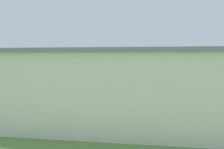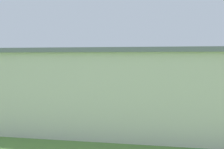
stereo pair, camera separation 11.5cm
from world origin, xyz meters
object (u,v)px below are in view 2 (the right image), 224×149
object	(u,v)px
person_crossing_taxiway	(201,90)
person_by_parked_cars	(115,87)
biplane	(103,68)
car_silver	(30,90)
hangar	(126,84)
windsock	(93,58)
person_watching_takeoff	(89,86)

from	to	relation	value
person_crossing_taxiway	person_by_parked_cars	bearing A→B (deg)	-4.80
biplane	car_silver	xyz separation A→B (m)	(8.23, 19.51, -3.04)
hangar	person_crossing_taxiway	bearing A→B (deg)	-121.59
car_silver	person_crossing_taxiway	xyz separation A→B (m)	(-28.35, -4.25, 0.08)
person_by_parked_cars	car_silver	bearing A→B (deg)	21.84
biplane	person_by_parked_cars	world-z (taller)	biplane
hangar	person_crossing_taxiway	world-z (taller)	hangar
biplane	car_silver	world-z (taller)	biplane
biplane	windsock	world-z (taller)	windsock
car_silver	person_crossing_taxiway	bearing A→B (deg)	-171.47
car_silver	person_watching_takeoff	bearing A→B (deg)	-145.45
biplane	car_silver	size ratio (longest dim) A/B	1.83
hangar	person_by_parked_cars	size ratio (longest dim) A/B	20.43
biplane	person_by_parked_cars	size ratio (longest dim) A/B	4.43
person_watching_takeoff	windsock	distance (m)	29.18
car_silver	person_by_parked_cars	size ratio (longest dim) A/B	2.42
car_silver	person_crossing_taxiway	size ratio (longest dim) A/B	2.34
biplane	person_crossing_taxiway	distance (m)	25.42
biplane	car_silver	bearing A→B (deg)	67.12
hangar	person_watching_takeoff	size ratio (longest dim) A/B	20.48
hangar	car_silver	distance (m)	22.11
car_silver	person_crossing_taxiway	world-z (taller)	person_crossing_taxiway
hangar	car_silver	bearing A→B (deg)	-34.48
person_by_parked_cars	windsock	size ratio (longest dim) A/B	0.24
car_silver	windsock	bearing A→B (deg)	-92.94
car_silver	person_by_parked_cars	distance (m)	14.74
car_silver	windsock	distance (m)	34.24
hangar	person_watching_takeoff	distance (m)	20.83
person_watching_takeoff	windsock	world-z (taller)	windsock
windsock	hangar	bearing A→B (deg)	109.50
person_crossing_taxiway	windsock	bearing A→B (deg)	-47.96
car_silver	person_by_parked_cars	bearing A→B (deg)	-158.16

